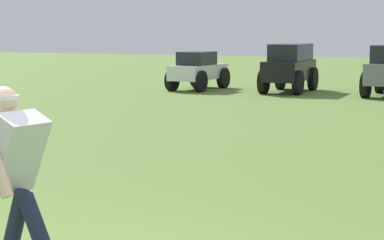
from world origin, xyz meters
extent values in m
cylinder|color=#191E38|center=(-0.32, 0.02, 0.36)|extent=(0.37, 0.20, 0.72)
cube|color=silver|center=(-0.27, 0.01, 0.97)|extent=(0.47, 0.42, 0.57)
sphere|color=beige|center=(-0.38, 0.04, 1.31)|extent=(0.25, 0.25, 0.21)
cylinder|color=white|center=(-0.38, 0.04, 1.34)|extent=(0.26, 0.26, 0.03)
cylinder|color=beige|center=(-0.50, 0.25, 0.82)|extent=(0.58, 0.21, 0.27)
cube|color=silver|center=(-5.45, 15.94, 0.51)|extent=(1.06, 2.26, 0.42)
cube|color=#1E232B|center=(-5.46, 15.84, 0.91)|extent=(0.87, 1.16, 0.38)
cylinder|color=black|center=(-5.84, 16.75, 0.30)|extent=(0.22, 0.61, 0.60)
cylinder|color=black|center=(-4.94, 16.68, 0.30)|extent=(0.22, 0.61, 0.60)
cylinder|color=black|center=(-5.96, 15.21, 0.30)|extent=(0.22, 0.61, 0.60)
cylinder|color=black|center=(-5.06, 15.14, 0.30)|extent=(0.22, 0.61, 0.60)
cube|color=black|center=(-2.79, 16.15, 0.60)|extent=(0.97, 2.40, 0.55)
cube|color=#1E232B|center=(-2.79, 16.30, 1.11)|extent=(0.85, 1.80, 0.46)
cylinder|color=black|center=(-3.27, 16.98, 0.33)|extent=(0.18, 0.66, 0.66)
cylinder|color=black|center=(-2.31, 16.98, 0.33)|extent=(0.18, 0.66, 0.66)
cylinder|color=black|center=(-3.27, 15.31, 0.33)|extent=(0.18, 0.66, 0.66)
cylinder|color=black|center=(-2.31, 15.31, 0.33)|extent=(0.18, 0.66, 0.66)
cylinder|color=black|center=(-0.40, 16.87, 0.33)|extent=(0.22, 0.67, 0.66)
cylinder|color=black|center=(-0.50, 15.20, 0.33)|extent=(0.22, 0.67, 0.66)
camera|label=1|loc=(2.80, -4.17, 1.82)|focal=70.00mm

